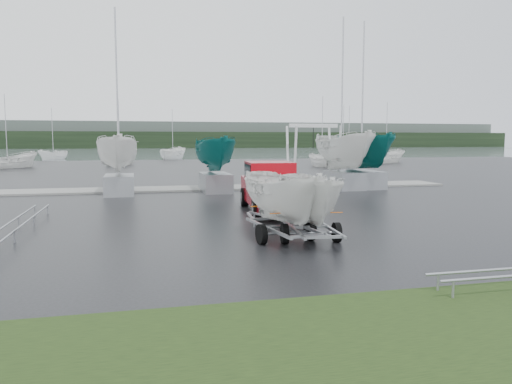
# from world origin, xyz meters

# --- Properties ---
(ground_plane) EXTENTS (120.00, 120.00, 0.00)m
(ground_plane) POSITION_xyz_m (0.00, 0.00, 0.00)
(ground_plane) COLOR black
(ground_plane) RESTS_ON ground
(lake) EXTENTS (300.00, 300.00, 0.00)m
(lake) POSITION_xyz_m (0.00, 100.00, -0.01)
(lake) COLOR slate
(lake) RESTS_ON ground
(grass_verge) EXTENTS (40.00, 40.00, 0.00)m
(grass_verge) POSITION_xyz_m (0.00, -11.00, 0.00)
(grass_verge) COLOR black
(grass_verge) RESTS_ON ground
(dock) EXTENTS (30.00, 3.00, 0.12)m
(dock) POSITION_xyz_m (0.00, 13.00, 0.05)
(dock) COLOR gray
(dock) RESTS_ON ground
(treeline) EXTENTS (300.00, 8.00, 6.00)m
(treeline) POSITION_xyz_m (0.00, 170.00, 3.00)
(treeline) COLOR black
(treeline) RESTS_ON ground
(far_hill) EXTENTS (300.00, 6.00, 10.00)m
(far_hill) POSITION_xyz_m (0.00, 178.00, 5.00)
(far_hill) COLOR #4C5651
(far_hill) RESTS_ON ground
(pickup_truck) EXTENTS (2.82, 6.50, 2.10)m
(pickup_truck) POSITION_xyz_m (0.59, 2.70, 1.09)
(pickup_truck) COLOR #990812
(pickup_truck) RESTS_ON ground
(trailer_hitched) EXTENTS (1.83, 3.70, 4.70)m
(trailer_hitched) POSITION_xyz_m (-0.09, -3.94, 2.56)
(trailer_hitched) COLOR #989BA1
(trailer_hitched) RESTS_ON ground
(trailer_parked) EXTENTS (1.87, 3.71, 4.93)m
(trailer_parked) POSITION_xyz_m (-0.82, -3.70, 2.67)
(trailer_parked) COLOR #989BA1
(trailer_parked) RESTS_ON ground
(boat_hoist) EXTENTS (3.30, 2.18, 4.12)m
(boat_hoist) POSITION_xyz_m (6.26, 13.00, 2.67)
(boat_hoist) COLOR silver
(boat_hoist) RESTS_ON ground
(keelboat_0) EXTENTS (2.23, 3.20, 10.40)m
(keelboat_0) POSITION_xyz_m (-6.05, 11.00, 3.52)
(keelboat_0) COLOR #989BA1
(keelboat_0) RESTS_ON ground
(keelboat_1) EXTENTS (2.15, 3.20, 6.81)m
(keelboat_1) POSITION_xyz_m (-0.54, 11.20, 3.37)
(keelboat_1) COLOR #989BA1
(keelboat_1) RESTS_ON ground
(keelboat_2) EXTENTS (2.47, 3.20, 10.64)m
(keelboat_2) POSITION_xyz_m (7.58, 11.00, 3.93)
(keelboat_2) COLOR #989BA1
(keelboat_2) RESTS_ON ground
(keelboat_3) EXTENTS (2.37, 3.20, 10.54)m
(keelboat_3) POSITION_xyz_m (9.12, 11.30, 3.76)
(keelboat_3) COLOR #989BA1
(keelboat_3) RESTS_ON ground
(mast_rack_0) EXTENTS (0.56, 6.50, 0.06)m
(mast_rack_0) POSITION_xyz_m (-9.00, 1.00, 0.35)
(mast_rack_0) COLOR #989BA1
(mast_rack_0) RESTS_ON ground
(moored_boat_0) EXTENTS (3.90, 3.91, 11.63)m
(moored_boat_0) POSITION_xyz_m (-18.65, 41.25, 0.00)
(moored_boat_0) COLOR silver
(moored_boat_0) RESTS_ON ground
(moored_boat_1) EXTENTS (3.50, 3.56, 11.92)m
(moored_boat_1) POSITION_xyz_m (-6.94, 45.86, 0.00)
(moored_boat_1) COLOR silver
(moored_boat_1) RESTS_ON ground
(moored_boat_2) EXTENTS (2.27, 2.33, 11.00)m
(moored_boat_2) POSITION_xyz_m (15.79, 35.96, 0.01)
(moored_boat_2) COLOR silver
(moored_boat_2) RESTS_ON ground
(moored_boat_3) EXTENTS (2.99, 3.01, 10.88)m
(moored_boat_3) POSITION_xyz_m (23.41, 47.47, 0.01)
(moored_boat_3) COLOR silver
(moored_boat_3) RESTS_ON ground
(moored_boat_4) EXTENTS (3.27, 3.30, 11.17)m
(moored_boat_4) POSITION_xyz_m (-17.54, 65.61, 0.01)
(moored_boat_4) COLOR silver
(moored_boat_4) RESTS_ON ground
(moored_boat_5) EXTENTS (3.93, 3.97, 11.90)m
(moored_boat_5) POSITION_xyz_m (0.90, 63.96, 0.00)
(moored_boat_5) COLOR silver
(moored_boat_5) RESTS_ON ground
(moored_boat_6) EXTENTS (2.55, 2.50, 10.77)m
(moored_boat_6) POSITION_xyz_m (25.29, 49.75, 0.01)
(moored_boat_6) COLOR silver
(moored_boat_6) RESTS_ON ground
(moored_boat_7) EXTENTS (3.78, 3.75, 11.66)m
(moored_boat_7) POSITION_xyz_m (27.34, 42.36, 0.00)
(moored_boat_7) COLOR silver
(moored_boat_7) RESTS_ON ground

